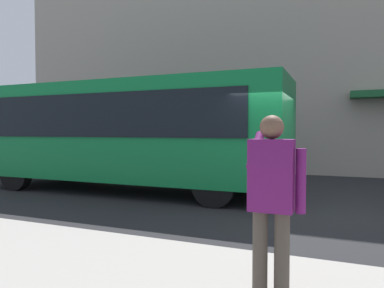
# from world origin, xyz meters

# --- Properties ---
(ground_plane) EXTENTS (60.00, 60.00, 0.00)m
(ground_plane) POSITION_xyz_m (0.00, 0.00, 0.00)
(ground_plane) COLOR #232326
(building_facade_far) EXTENTS (28.00, 1.55, 12.00)m
(building_facade_far) POSITION_xyz_m (-0.02, -6.80, 5.99)
(building_facade_far) COLOR #A89E8E
(building_facade_far) RESTS_ON ground_plane
(red_bus) EXTENTS (9.05, 2.54, 3.08)m
(red_bus) POSITION_xyz_m (4.66, -0.55, 1.68)
(red_bus) COLOR #0F7238
(red_bus) RESTS_ON ground_plane
(pedestrian_photographer) EXTENTS (0.53, 0.52, 1.70)m
(pedestrian_photographer) POSITION_xyz_m (-0.35, 4.74, 1.14)
(pedestrian_photographer) COLOR #4C4238
(pedestrian_photographer) RESTS_ON sidewalk_curb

